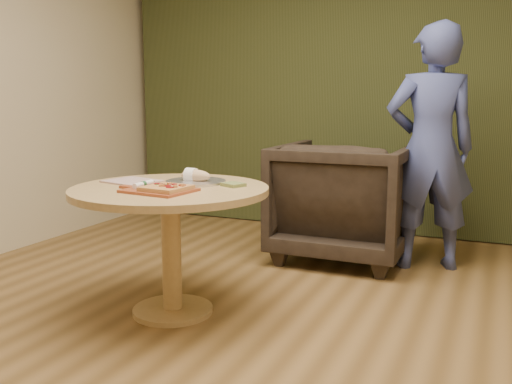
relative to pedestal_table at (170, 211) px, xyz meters
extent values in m
cube|color=olive|center=(0.56, -0.37, -0.62)|extent=(5.00, 6.00, 0.02)
cube|color=beige|center=(0.56, 2.64, 0.79)|extent=(5.00, 0.02, 2.80)
cube|color=#2A3216|center=(0.56, 2.53, 0.79)|extent=(4.80, 0.14, 2.78)
cylinder|color=tan|center=(0.00, 0.00, -0.59)|extent=(0.47, 0.47, 0.03)
cylinder|color=tan|center=(0.00, 0.00, -0.25)|extent=(0.11, 0.11, 0.68)
cylinder|color=tan|center=(0.00, 0.00, 0.12)|extent=(1.13, 1.13, 0.04)
cube|color=#984726|center=(0.04, -0.16, 0.15)|extent=(0.38, 0.32, 0.01)
cube|color=#984726|center=(-0.18, -0.14, 0.15)|extent=(0.11, 0.06, 0.01)
cube|color=tan|center=(0.09, -0.18, 0.17)|extent=(0.24, 0.24, 0.02)
cylinder|color=maroon|center=(0.16, -0.13, 0.18)|extent=(0.04, 0.04, 0.00)
cylinder|color=maroon|center=(0.10, -0.18, 0.18)|extent=(0.04, 0.04, 0.00)
cylinder|color=maroon|center=(0.14, -0.21, 0.18)|extent=(0.04, 0.04, 0.00)
cylinder|color=maroon|center=(0.10, -0.12, 0.18)|extent=(0.04, 0.04, 0.00)
cylinder|color=maroon|center=(0.01, -0.14, 0.18)|extent=(0.04, 0.04, 0.00)
cube|color=#D99051|center=(0.08, -0.19, 0.18)|extent=(0.02, 0.02, 0.01)
cube|color=#D99051|center=(0.07, -0.20, 0.18)|extent=(0.03, 0.03, 0.01)
cube|color=#D99051|center=(0.18, -0.15, 0.18)|extent=(0.02, 0.02, 0.01)
cube|color=#D99051|center=(0.09, -0.14, 0.18)|extent=(0.03, 0.03, 0.01)
cube|color=#D99051|center=(0.06, -0.16, 0.18)|extent=(0.02, 0.02, 0.01)
cube|color=#D99051|center=(0.16, -0.20, 0.18)|extent=(0.02, 0.02, 0.01)
cube|color=#377625|center=(0.05, -0.14, 0.18)|extent=(0.01, 0.01, 0.00)
cube|color=#377625|center=(0.07, -0.10, 0.18)|extent=(0.01, 0.01, 0.00)
cube|color=#377625|center=(0.02, -0.16, 0.18)|extent=(0.01, 0.01, 0.00)
cube|color=#377625|center=(0.09, -0.11, 0.18)|extent=(0.01, 0.01, 0.00)
cube|color=#377625|center=(0.03, -0.11, 0.18)|extent=(0.01, 0.01, 0.00)
cube|color=#377625|center=(0.07, -0.13, 0.18)|extent=(0.01, 0.01, 0.00)
cube|color=#377625|center=(0.07, -0.15, 0.18)|extent=(0.01, 0.01, 0.00)
cube|color=#90445F|center=(0.10, -0.15, 0.18)|extent=(0.01, 0.03, 0.00)
cube|color=#90445F|center=(0.15, -0.19, 0.18)|extent=(0.03, 0.02, 0.00)
cube|color=#90445F|center=(0.08, -0.12, 0.18)|extent=(0.02, 0.03, 0.00)
cube|color=#90445F|center=(0.08, -0.19, 0.18)|extent=(0.03, 0.01, 0.00)
cylinder|color=white|center=(-0.09, -0.13, 0.17)|extent=(0.04, 0.17, 0.03)
cylinder|color=#194C26|center=(-0.09, -0.13, 0.17)|extent=(0.03, 0.03, 0.03)
cube|color=silver|center=(-0.09, -0.04, 0.17)|extent=(0.02, 0.04, 0.00)
cube|color=silver|center=(-0.30, 0.07, 0.15)|extent=(0.35, 0.31, 0.01)
cylinder|color=silver|center=(0.06, 0.19, 0.14)|extent=(0.35, 0.35, 0.01)
cylinder|color=silver|center=(0.06, 0.19, 0.15)|extent=(0.36, 0.36, 0.02)
ellipsoid|color=#D1B07F|center=(0.06, 0.19, 0.18)|extent=(0.19, 0.08, 0.07)
cylinder|color=white|center=(0.03, 0.19, 0.18)|extent=(0.06, 0.09, 0.09)
cube|color=#4F5F2A|center=(0.32, 0.17, 0.15)|extent=(0.15, 0.14, 0.02)
imported|color=black|center=(0.61, 1.53, -0.11)|extent=(0.98, 0.92, 1.01)
imported|color=#3E4A89|center=(1.24, 1.54, 0.28)|extent=(0.76, 0.63, 1.77)
camera|label=1|loc=(1.73, -2.73, 0.66)|focal=40.00mm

